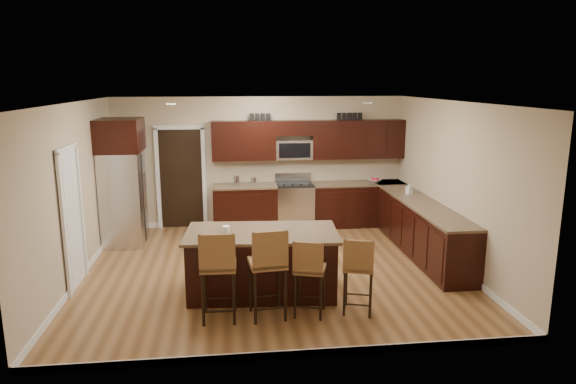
{
  "coord_description": "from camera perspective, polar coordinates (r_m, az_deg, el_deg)",
  "views": [
    {
      "loc": [
        -0.67,
        -7.87,
        3.02
      ],
      "look_at": [
        0.3,
        0.4,
        1.21
      ],
      "focal_mm": 32.0,
      "sensor_mm": 36.0,
      "label": 1
    }
  ],
  "objects": [
    {
      "name": "pantry_door",
      "position": [
        8.17,
        -22.92,
        -2.89
      ],
      "size": [
        0.03,
        0.8,
        2.04
      ],
      "primitive_type": "cube",
      "color": "white",
      "rests_on": "floor"
    },
    {
      "name": "microwave",
      "position": [
        10.66,
        0.64,
        4.75
      ],
      "size": [
        0.76,
        0.31,
        0.4
      ],
      "primitive_type": "cube",
      "color": "silver",
      "rests_on": "upper_cabinets"
    },
    {
      "name": "stool_right",
      "position": [
        6.67,
        2.36,
        -8.54
      ],
      "size": [
        0.49,
        0.49,
        1.04
      ],
      "rotation": [
        0.0,
        0.0,
        -0.3
      ],
      "color": "brown",
      "rests_on": "floor"
    },
    {
      "name": "soap_bottle",
      "position": [
        9.92,
        13.31,
        0.38
      ],
      "size": [
        0.13,
        0.13,
        0.22
      ],
      "primitive_type": "imported",
      "rotation": [
        0.0,
        0.0,
        0.39
      ],
      "color": "#B2B2B2",
      "rests_on": "base_cabinets"
    },
    {
      "name": "wall_left",
      "position": [
        8.38,
        -22.69,
        -0.18
      ],
      "size": [
        0.0,
        5.5,
        5.5
      ],
      "primitive_type": "plane",
      "rotation": [
        1.57,
        0.0,
        1.57
      ],
      "color": "tan",
      "rests_on": "floor"
    },
    {
      "name": "base_cabinets",
      "position": [
        10.0,
        8.44,
        -2.67
      ],
      "size": [
        4.02,
        3.96,
        0.92
      ],
      "color": "black",
      "rests_on": "floor"
    },
    {
      "name": "floor_mat",
      "position": [
        10.38,
        3.06,
        -4.61
      ],
      "size": [
        0.96,
        0.69,
        0.01
      ],
      "primitive_type": "cube",
      "rotation": [
        0.0,
        0.0,
        -0.1
      ],
      "color": "brown",
      "rests_on": "floor"
    },
    {
      "name": "island_jar",
      "position": [
        7.29,
        -6.89,
        -4.15
      ],
      "size": [
        0.1,
        0.1,
        0.1
      ],
      "primitive_type": "cylinder",
      "color": "white",
      "rests_on": "island"
    },
    {
      "name": "fruit_bowl",
      "position": [
        10.96,
        9.61,
        1.24
      ],
      "size": [
        0.3,
        0.3,
        0.06
      ],
      "primitive_type": "imported",
      "rotation": [
        0.0,
        0.0,
        0.21
      ],
      "color": "silver",
      "rests_on": "base_cabinets"
    },
    {
      "name": "ceiling",
      "position": [
        7.91,
        -1.85,
        9.96
      ],
      "size": [
        6.0,
        6.0,
        0.0
      ],
      "primitive_type": "plane",
      "rotation": [
        3.14,
        0.0,
        0.0
      ],
      "color": "silver",
      "rests_on": "wall_back"
    },
    {
      "name": "doorway",
      "position": [
        10.84,
        -11.77,
        1.45
      ],
      "size": [
        0.85,
        0.03,
        2.06
      ],
      "primitive_type": "cube",
      "color": "black",
      "rests_on": "floor"
    },
    {
      "name": "stool_left",
      "position": [
        6.55,
        -7.78,
        -8.14
      ],
      "size": [
        0.46,
        0.46,
        1.2
      ],
      "rotation": [
        0.0,
        0.0,
        -0.03
      ],
      "color": "brown",
      "rests_on": "floor"
    },
    {
      "name": "range",
      "position": [
        10.72,
        0.73,
        -1.46
      ],
      "size": [
        0.76,
        0.64,
        1.11
      ],
      "color": "silver",
      "rests_on": "floor"
    },
    {
      "name": "stool_mid",
      "position": [
        6.56,
        -2.2,
        -7.91
      ],
      "size": [
        0.5,
        0.5,
        1.21
      ],
      "rotation": [
        0.0,
        0.0,
        0.11
      ],
      "color": "brown",
      "rests_on": "floor"
    },
    {
      "name": "island",
      "position": [
        7.47,
        -2.91,
        -8.02
      ],
      "size": [
        2.23,
        1.28,
        0.92
      ],
      "rotation": [
        0.0,
        0.0,
        -0.07
      ],
      "color": "black",
      "rests_on": "floor"
    },
    {
      "name": "upper_cabinets",
      "position": [
        10.66,
        2.6,
        5.93
      ],
      "size": [
        4.0,
        0.33,
        0.8
      ],
      "color": "black",
      "rests_on": "wall_back"
    },
    {
      "name": "letter_decor",
      "position": [
        10.6,
        1.85,
        8.37
      ],
      "size": [
        2.2,
        0.03,
        0.15
      ],
      "primitive_type": null,
      "color": "black",
      "rests_on": "upper_cabinets"
    },
    {
      "name": "wall_back",
      "position": [
        10.78,
        -3.06,
        3.36
      ],
      "size": [
        6.0,
        0.0,
        6.0
      ],
      "primitive_type": "plane",
      "rotation": [
        1.57,
        0.0,
        0.0
      ],
      "color": "tan",
      "rests_on": "floor"
    },
    {
      "name": "stool_extra",
      "position": [
        6.8,
        7.84,
        -8.24
      ],
      "size": [
        0.49,
        0.49,
        1.04
      ],
      "rotation": [
        0.0,
        0.0,
        -0.3
      ],
      "color": "brown",
      "rests_on": "floor"
    },
    {
      "name": "canister_short",
      "position": [
        10.53,
        -3.83,
        1.19
      ],
      "size": [
        0.11,
        0.11,
        0.15
      ],
      "primitive_type": "cylinder",
      "color": "silver",
      "rests_on": "base_cabinets"
    },
    {
      "name": "refrigerator",
      "position": [
        9.93,
        -17.91,
        1.18
      ],
      "size": [
        0.79,
        0.94,
        2.35
      ],
      "color": "silver",
      "rests_on": "floor"
    },
    {
      "name": "wall_right",
      "position": [
        8.85,
        17.96,
        0.8
      ],
      "size": [
        0.0,
        5.5,
        5.5
      ],
      "primitive_type": "plane",
      "rotation": [
        1.57,
        0.0,
        -1.57
      ],
      "color": "tan",
      "rests_on": "floor"
    },
    {
      "name": "canister_tall",
      "position": [
        10.52,
        -5.75,
        1.27
      ],
      "size": [
        0.12,
        0.12,
        0.2
      ],
      "primitive_type": "cylinder",
      "color": "silver",
      "rests_on": "base_cabinets"
    },
    {
      "name": "floor",
      "position": [
        8.46,
        -1.73,
        -8.63
      ],
      "size": [
        6.0,
        6.0,
        0.0
      ],
      "primitive_type": "plane",
      "color": "brown",
      "rests_on": "ground"
    }
  ]
}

